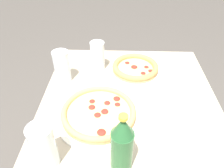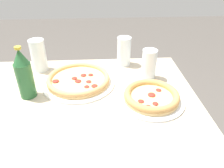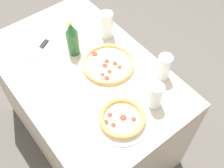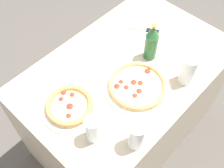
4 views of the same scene
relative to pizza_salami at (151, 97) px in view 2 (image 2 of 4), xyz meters
The scene contains 7 objects.
table 0.54m from the pizza_salami, ahead, with size 1.14×0.73×0.76m.
pizza_salami is the anchor object (origin of this frame).
pizza_pepperoni 0.34m from the pizza_salami, 26.80° to the right, with size 0.33×0.33×0.04m.
glass_mango_juice 0.59m from the pizza_salami, 30.46° to the right, with size 0.07×0.07×0.16m.
glass_lemonade 0.35m from the pizza_salami, 77.08° to the right, with size 0.07×0.07×0.15m.
glass_red_wine 0.19m from the pizza_salami, 97.33° to the right, with size 0.07×0.07×0.14m.
beer_bottle 0.52m from the pizza_salami, ahead, with size 0.07×0.07×0.22m.
Camera 2 is at (-0.17, 0.74, 1.29)m, focal length 35.00 mm.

